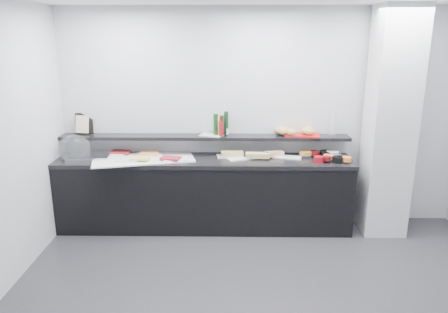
{
  "coord_description": "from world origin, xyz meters",
  "views": [
    {
      "loc": [
        -0.37,
        -3.42,
        2.39
      ],
      "look_at": [
        -0.45,
        1.45,
        1.0
      ],
      "focal_mm": 35.0,
      "sensor_mm": 36.0,
      "label": 1
    }
  ],
  "objects_px": {
    "framed_print": "(84,123)",
    "sandwich_plate_mid": "(243,158)",
    "cloche_base": "(89,156)",
    "condiment_tray": "(211,135)",
    "bread_tray": "(302,135)",
    "carafe": "(332,124)"
  },
  "relations": [
    {
      "from": "framed_print",
      "to": "bread_tray",
      "type": "distance_m",
      "value": 2.75
    },
    {
      "from": "bread_tray",
      "to": "carafe",
      "type": "relative_size",
      "value": 1.4
    },
    {
      "from": "framed_print",
      "to": "condiment_tray",
      "type": "distance_m",
      "value": 1.63
    },
    {
      "from": "carafe",
      "to": "framed_print",
      "type": "bearing_deg",
      "value": 177.87
    },
    {
      "from": "framed_print",
      "to": "carafe",
      "type": "distance_m",
      "value": 3.11
    },
    {
      "from": "cloche_base",
      "to": "bread_tray",
      "type": "xyz_separation_m",
      "value": [
        2.63,
        0.2,
        0.24
      ]
    },
    {
      "from": "condiment_tray",
      "to": "bread_tray",
      "type": "relative_size",
      "value": 0.65
    },
    {
      "from": "sandwich_plate_mid",
      "to": "bread_tray",
      "type": "xyz_separation_m",
      "value": [
        0.74,
        0.19,
        0.25
      ]
    },
    {
      "from": "sandwich_plate_mid",
      "to": "condiment_tray",
      "type": "height_order",
      "value": "condiment_tray"
    },
    {
      "from": "sandwich_plate_mid",
      "to": "framed_print",
      "type": "height_order",
      "value": "framed_print"
    },
    {
      "from": "bread_tray",
      "to": "framed_print",
      "type": "bearing_deg",
      "value": -173.39
    },
    {
      "from": "carafe",
      "to": "bread_tray",
      "type": "bearing_deg",
      "value": 174.59
    },
    {
      "from": "framed_print",
      "to": "bread_tray",
      "type": "height_order",
      "value": "framed_print"
    },
    {
      "from": "cloche_base",
      "to": "condiment_tray",
      "type": "bearing_deg",
      "value": 2.48
    },
    {
      "from": "cloche_base",
      "to": "bread_tray",
      "type": "relative_size",
      "value": 1.19
    },
    {
      "from": "framed_print",
      "to": "condiment_tray",
      "type": "relative_size",
      "value": 0.96
    },
    {
      "from": "carafe",
      "to": "sandwich_plate_mid",
      "type": "bearing_deg",
      "value": -171.81
    },
    {
      "from": "framed_print",
      "to": "sandwich_plate_mid",
      "type": "bearing_deg",
      "value": -14.69
    },
    {
      "from": "cloche_base",
      "to": "carafe",
      "type": "distance_m",
      "value": 3.01
    },
    {
      "from": "cloche_base",
      "to": "sandwich_plate_mid",
      "type": "distance_m",
      "value": 1.89
    },
    {
      "from": "condiment_tray",
      "to": "bread_tray",
      "type": "distance_m",
      "value": 1.13
    },
    {
      "from": "sandwich_plate_mid",
      "to": "framed_print",
      "type": "distance_m",
      "value": 2.07
    }
  ]
}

